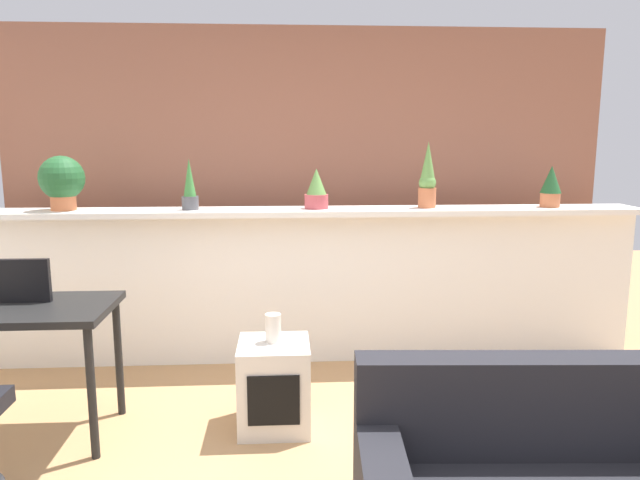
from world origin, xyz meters
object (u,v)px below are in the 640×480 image
(potted_plant_4, at_px, (551,186))
(tv_monitor, at_px, (11,281))
(potted_plant_0, at_px, (62,180))
(potted_plant_3, at_px, (428,178))
(potted_plant_1, at_px, (190,188))
(vase_on_shelf, at_px, (273,328))
(side_cube_shelf, at_px, (274,385))
(desk, at_px, (8,321))
(potted_plant_2, at_px, (316,190))

(potted_plant_4, height_order, tv_monitor, potted_plant_4)
(potted_plant_0, distance_m, potted_plant_3, 2.58)
(potted_plant_3, bearing_deg, potted_plant_0, 179.97)
(potted_plant_1, xyz_separation_m, vase_on_shelf, (0.59, -0.99, -0.71))
(potted_plant_3, bearing_deg, potted_plant_1, -179.26)
(potted_plant_1, distance_m, side_cube_shelf, 1.58)
(side_cube_shelf, bearing_deg, desk, -178.81)
(potted_plant_1, height_order, vase_on_shelf, potted_plant_1)
(desk, xyz_separation_m, tv_monitor, (-0.00, 0.08, 0.20))
(potted_plant_0, distance_m, tv_monitor, 1.10)
(potted_plant_1, relative_size, side_cube_shelf, 0.72)
(potted_plant_3, relative_size, desk, 0.43)
(potted_plant_0, bearing_deg, side_cube_shelf, -35.25)
(potted_plant_2, bearing_deg, side_cube_shelf, -106.11)
(potted_plant_4, height_order, vase_on_shelf, potted_plant_4)
(potted_plant_2, height_order, potted_plant_4, potted_plant_4)
(potted_plant_0, height_order, vase_on_shelf, potted_plant_0)
(tv_monitor, bearing_deg, side_cube_shelf, -2.03)
(desk, height_order, tv_monitor, tv_monitor)
(potted_plant_4, distance_m, tv_monitor, 3.59)
(potted_plant_0, height_order, potted_plant_4, potted_plant_0)
(potted_plant_0, bearing_deg, potted_plant_4, -0.35)
(potted_plant_1, distance_m, vase_on_shelf, 1.36)
(potted_plant_0, relative_size, side_cube_shelf, 0.76)
(potted_plant_2, distance_m, tv_monitor, 2.02)
(desk, relative_size, side_cube_shelf, 2.20)
(potted_plant_1, xyz_separation_m, potted_plant_4, (2.61, 0.00, -0.00))
(side_cube_shelf, bearing_deg, potted_plant_2, 73.89)
(potted_plant_1, height_order, side_cube_shelf, potted_plant_1)
(potted_plant_4, relative_size, vase_on_shelf, 1.86)
(potted_plant_1, bearing_deg, potted_plant_4, 0.04)
(tv_monitor, relative_size, vase_on_shelf, 2.58)
(potted_plant_4, relative_size, side_cube_shelf, 0.60)
(potted_plant_1, bearing_deg, potted_plant_2, 0.91)
(potted_plant_2, xyz_separation_m, potted_plant_3, (0.80, 0.01, 0.08))
(desk, height_order, side_cube_shelf, desk)
(side_cube_shelf, relative_size, vase_on_shelf, 3.09)
(potted_plant_1, distance_m, potted_plant_3, 1.70)
(potted_plant_1, xyz_separation_m, tv_monitor, (-0.83, -0.97, -0.42))
(potted_plant_4, distance_m, side_cube_shelf, 2.49)
(potted_plant_1, bearing_deg, desk, -128.27)
(potted_plant_2, xyz_separation_m, tv_monitor, (-1.72, -0.98, -0.40))
(desk, distance_m, side_cube_shelf, 1.48)
(potted_plant_2, relative_size, tv_monitor, 0.69)
(potted_plant_2, bearing_deg, potted_plant_3, 0.54)
(potted_plant_2, relative_size, potted_plant_3, 0.60)
(potted_plant_2, relative_size, side_cube_shelf, 0.57)
(vase_on_shelf, bearing_deg, potted_plant_3, 42.49)
(side_cube_shelf, bearing_deg, potted_plant_4, 26.91)
(potted_plant_3, height_order, vase_on_shelf, potted_plant_3)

